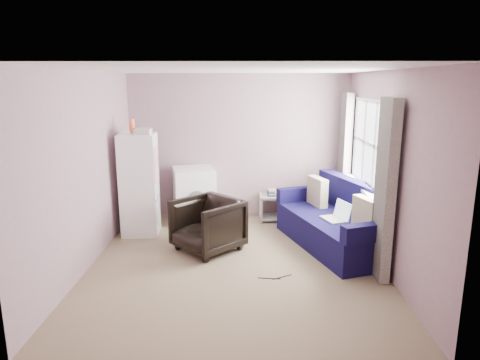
% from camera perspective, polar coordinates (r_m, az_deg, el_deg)
% --- Properties ---
extents(room, '(3.84, 4.24, 2.54)m').
position_cam_1_polar(room, '(5.42, -0.41, 1.21)').
color(room, '#867357').
rests_on(room, ground).
extents(armchair, '(1.11, 1.11, 0.83)m').
position_cam_1_polar(armchair, '(6.09, -4.35, -5.66)').
color(armchair, black).
rests_on(armchair, ground).
extents(fridge, '(0.59, 0.58, 1.81)m').
position_cam_1_polar(fridge, '(6.85, -13.25, -0.48)').
color(fridge, white).
rests_on(fridge, ground).
extents(washing_machine, '(0.81, 0.81, 0.94)m').
position_cam_1_polar(washing_machine, '(7.33, -6.13, -1.88)').
color(washing_machine, white).
rests_on(washing_machine, ground).
extents(side_table, '(0.40, 0.40, 0.55)m').
position_cam_1_polar(side_table, '(7.47, 4.20, -3.42)').
color(side_table, '#ACACA8').
rests_on(side_table, ground).
extents(sofa, '(1.59, 2.29, 0.94)m').
position_cam_1_polar(sofa, '(6.42, 13.01, -5.67)').
color(sofa, '#100D3C').
rests_on(sofa, ground).
extents(window_dressing, '(0.17, 2.62, 2.18)m').
position_cam_1_polar(window_dressing, '(6.35, 15.88, 1.09)').
color(window_dressing, white).
rests_on(window_dressing, ground).
extents(floor_cables, '(0.43, 0.15, 0.01)m').
position_cam_1_polar(floor_cables, '(5.41, 4.79, -12.85)').
color(floor_cables, black).
rests_on(floor_cables, ground).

